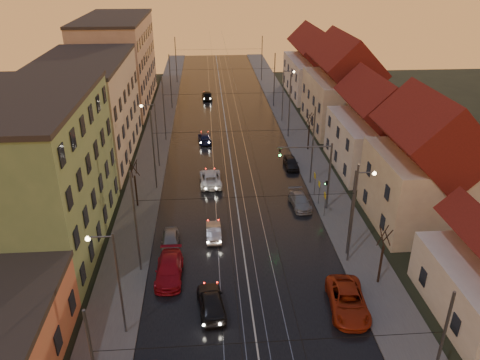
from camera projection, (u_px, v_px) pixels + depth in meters
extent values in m
plane|color=black|center=(257.00, 348.00, 30.77)|extent=(160.00, 160.00, 0.00)
cube|color=black|center=(227.00, 136.00, 66.71)|extent=(16.00, 120.00, 0.04)
cube|color=#4C4C4C|center=(157.00, 138.00, 66.02)|extent=(4.00, 120.00, 0.15)
cube|color=#4C4C4C|center=(297.00, 134.00, 67.35)|extent=(4.00, 120.00, 0.15)
cube|color=gray|center=(212.00, 136.00, 66.54)|extent=(0.06, 120.00, 0.03)
cube|color=gray|center=(222.00, 136.00, 66.64)|extent=(0.06, 120.00, 0.03)
cube|color=gray|center=(233.00, 136.00, 66.74)|extent=(0.06, 120.00, 0.03)
cube|color=gray|center=(243.00, 136.00, 66.84)|extent=(0.06, 120.00, 0.03)
cube|color=#638555|center=(34.00, 177.00, 39.37)|extent=(10.00, 18.00, 13.00)
cube|color=#C4AF98|center=(87.00, 111.00, 57.56)|extent=(10.00, 20.00, 12.00)
cube|color=tan|center=(118.00, 63.00, 78.69)|extent=(10.00, 24.00, 14.00)
cube|color=#BEAD92|center=(421.00, 189.00, 43.86)|extent=(8.50, 10.00, 7.00)
pyramid|color=#581914|center=(431.00, 135.00, 41.52)|extent=(8.67, 10.20, 3.80)
cube|color=beige|center=(374.00, 144.00, 55.76)|extent=(9.00, 12.00, 6.00)
pyramid|color=#581914|center=(379.00, 107.00, 53.76)|extent=(9.18, 12.24, 3.20)
cube|color=#BEAD92|center=(341.00, 102.00, 68.91)|extent=(9.00, 14.00, 7.50)
pyramid|color=#581914|center=(345.00, 63.00, 66.42)|extent=(9.18, 14.28, 4.00)
cube|color=beige|center=(314.00, 77.00, 85.30)|extent=(9.00, 16.00, 6.50)
pyramid|color=#581914|center=(316.00, 49.00, 83.13)|extent=(9.18, 16.32, 3.50)
cylinder|color=#595B60|center=(136.00, 224.00, 36.34)|extent=(0.16, 0.16, 9.00)
cylinder|color=#595B60|center=(353.00, 215.00, 37.48)|extent=(0.16, 0.16, 9.00)
cylinder|color=#595B60|center=(154.00, 151.00, 49.82)|extent=(0.16, 0.16, 9.00)
cylinder|color=#595B60|center=(313.00, 147.00, 50.96)|extent=(0.16, 0.16, 9.00)
cylinder|color=#595B60|center=(164.00, 109.00, 63.29)|extent=(0.16, 0.16, 9.00)
cylinder|color=#595B60|center=(289.00, 107.00, 64.43)|extent=(0.16, 0.16, 9.00)
cylinder|color=#595B60|center=(171.00, 82.00, 76.77)|extent=(0.16, 0.16, 9.00)
cylinder|color=#595B60|center=(274.00, 80.00, 77.91)|extent=(0.16, 0.16, 9.00)
cylinder|color=#595B60|center=(176.00, 60.00, 92.94)|extent=(0.16, 0.16, 9.00)
cylinder|color=#595B60|center=(262.00, 59.00, 94.09)|extent=(0.16, 0.16, 9.00)
cylinder|color=#595B60|center=(120.00, 286.00, 30.25)|extent=(0.14, 0.14, 8.00)
cylinder|color=#595B60|center=(100.00, 237.00, 28.55)|extent=(1.60, 0.10, 0.10)
sphere|color=#FFD88C|center=(88.00, 239.00, 28.55)|extent=(0.32, 0.32, 0.32)
cylinder|color=#595B60|center=(351.00, 214.00, 38.61)|extent=(0.14, 0.14, 8.00)
cylinder|color=#595B60|center=(366.00, 172.00, 37.01)|extent=(1.60, 0.10, 0.10)
sphere|color=#FFD88C|center=(374.00, 173.00, 37.10)|extent=(0.32, 0.32, 0.32)
cylinder|color=#595B60|center=(157.00, 136.00, 55.41)|extent=(0.14, 0.14, 8.00)
cylinder|color=#595B60|center=(147.00, 105.00, 53.71)|extent=(1.60, 0.10, 0.10)
sphere|color=#FFD88C|center=(141.00, 106.00, 53.70)|extent=(0.32, 0.32, 0.32)
cylinder|color=#595B60|center=(283.00, 96.00, 70.95)|extent=(0.14, 0.14, 8.00)
cylinder|color=#595B60|center=(289.00, 71.00, 69.36)|extent=(1.60, 0.10, 0.10)
sphere|color=#FFD88C|center=(294.00, 72.00, 69.45)|extent=(0.32, 0.32, 0.32)
cylinder|color=#595B60|center=(329.00, 177.00, 45.98)|extent=(0.20, 0.20, 7.20)
cylinder|color=#595B60|center=(305.00, 147.00, 44.38)|extent=(5.20, 0.14, 0.14)
imported|color=black|center=(280.00, 153.00, 44.48)|extent=(0.15, 0.18, 0.90)
sphere|color=#19FF3F|center=(280.00, 155.00, 44.44)|extent=(0.20, 0.20, 0.20)
cylinder|color=black|center=(136.00, 191.00, 47.31)|extent=(0.18, 0.18, 3.50)
cylinder|color=black|center=(136.00, 168.00, 46.29)|extent=(0.37, 0.92, 1.61)
cylinder|color=black|center=(133.00, 168.00, 46.41)|extent=(0.91, 0.40, 1.61)
cylinder|color=black|center=(131.00, 169.00, 46.11)|extent=(0.37, 0.92, 1.61)
cylinder|color=black|center=(135.00, 169.00, 46.02)|extent=(0.84, 0.54, 1.62)
cylinder|color=black|center=(380.00, 265.00, 36.08)|extent=(0.18, 0.18, 3.50)
cylinder|color=black|center=(388.00, 236.00, 35.07)|extent=(0.37, 0.92, 1.61)
cylinder|color=black|center=(383.00, 235.00, 35.18)|extent=(0.91, 0.40, 1.61)
cylinder|color=black|center=(382.00, 238.00, 34.88)|extent=(0.37, 0.92, 1.61)
cylinder|color=black|center=(388.00, 238.00, 34.79)|extent=(0.84, 0.54, 1.62)
cylinder|color=black|center=(309.00, 138.00, 61.25)|extent=(0.18, 0.18, 3.50)
cylinder|color=black|center=(311.00, 119.00, 60.24)|extent=(0.37, 0.92, 1.61)
cylinder|color=black|center=(309.00, 119.00, 60.35)|extent=(0.91, 0.40, 1.61)
cylinder|color=black|center=(308.00, 119.00, 60.05)|extent=(0.37, 0.92, 1.61)
cylinder|color=black|center=(311.00, 120.00, 59.96)|extent=(0.84, 0.54, 1.62)
imported|color=black|center=(211.00, 302.00, 33.70)|extent=(2.33, 4.72, 1.55)
imported|color=#AEAEB3|center=(214.00, 231.00, 42.58)|extent=(1.36, 3.79, 1.24)
imported|color=white|center=(211.00, 178.00, 52.56)|extent=(2.52, 5.20, 1.42)
imported|color=#161C43|center=(205.00, 138.00, 64.48)|extent=(1.99, 4.30, 1.22)
imported|color=black|center=(207.00, 95.00, 83.62)|extent=(1.86, 4.34, 1.46)
imported|color=#A5101D|center=(169.00, 269.00, 37.22)|extent=(2.18, 5.16, 1.49)
imported|color=gray|center=(170.00, 240.00, 41.18)|extent=(1.64, 3.86, 1.30)
imported|color=#A72B10|center=(348.00, 301.00, 33.80)|extent=(3.10, 5.82, 1.56)
imported|color=#939398|center=(300.00, 201.00, 47.88)|extent=(2.05, 4.42, 1.25)
imported|color=black|center=(291.00, 163.00, 56.60)|extent=(1.59, 3.87, 1.31)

